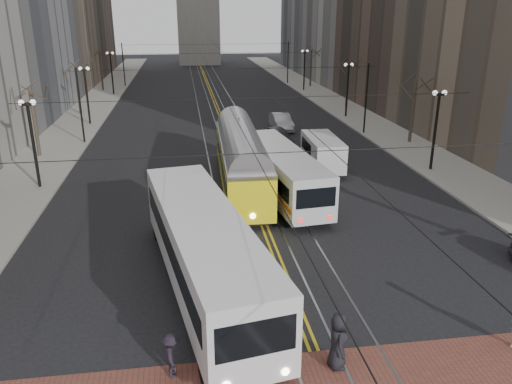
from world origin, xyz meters
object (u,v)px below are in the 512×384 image
object	(u,v)px
streetcar	(241,164)
sedan_silver	(281,122)
rear_bus	(282,174)
cargo_van	(322,154)
pedestrian_a	(338,341)
transit_bus	(204,253)
pedestrian_d	(172,355)
sedan_grey	(278,136)

from	to	relation	value
streetcar	sedan_silver	xyz separation A→B (m)	(5.94, 16.81, -0.85)
rear_bus	cargo_van	bearing A→B (deg)	45.52
cargo_van	pedestrian_a	world-z (taller)	cargo_van
streetcar	sedan_silver	size ratio (longest dim) A/B	2.91
transit_bus	streetcar	world-z (taller)	transit_bus
pedestrian_d	pedestrian_a	bearing A→B (deg)	-102.12
transit_bus	cargo_van	distance (m)	18.30
cargo_van	rear_bus	bearing A→B (deg)	-126.39
pedestrian_a	sedan_silver	bearing A→B (deg)	-2.10
transit_bus	pedestrian_a	bearing A→B (deg)	-63.67
sedan_grey	sedan_silver	world-z (taller)	sedan_grey
transit_bus	sedan_silver	size ratio (longest dim) A/B	2.84
streetcar	rear_bus	xyz separation A→B (m)	(2.30, -2.00, -0.13)
rear_bus	sedan_silver	bearing A→B (deg)	72.57
rear_bus	pedestrian_a	world-z (taller)	rear_bus
streetcar	pedestrian_d	xyz separation A→B (m)	(-4.30, -17.68, -0.87)
cargo_van	pedestrian_d	bearing A→B (deg)	-115.44
streetcar	sedan_grey	xyz separation A→B (m)	(4.50, 10.81, -0.85)
sedan_grey	pedestrian_a	world-z (taller)	pedestrian_a
sedan_silver	pedestrian_d	size ratio (longest dim) A/B	3.16
rear_bus	transit_bus	bearing A→B (deg)	-123.18
sedan_grey	pedestrian_d	distance (m)	29.82
rear_bus	sedan_silver	distance (m)	19.17
cargo_van	sedan_silver	size ratio (longest dim) A/B	1.15
transit_bus	sedan_grey	xyz separation A→B (m)	(7.50, 23.35, -0.91)
sedan_grey	sedan_silver	distance (m)	6.16
sedan_grey	pedestrian_a	distance (m)	29.04
transit_bus	cargo_van	size ratio (longest dim) A/B	2.46
streetcar	sedan_grey	size ratio (longest dim) A/B	3.00
cargo_van	streetcar	bearing A→B (deg)	-151.77
streetcar	pedestrian_d	distance (m)	18.21
pedestrian_d	transit_bus	bearing A→B (deg)	-22.67
sedan_silver	sedan_grey	bearing A→B (deg)	-104.76
sedan_grey	pedestrian_a	xyz separation A→B (m)	(-3.48, -28.83, 0.20)
transit_bus	pedestrian_a	world-z (taller)	transit_bus
pedestrian_a	rear_bus	bearing A→B (deg)	1.36
transit_bus	cargo_van	bearing A→B (deg)	49.34
sedan_silver	streetcar	bearing A→B (deg)	-110.75
transit_bus	sedan_grey	world-z (taller)	transit_bus
rear_bus	streetcar	bearing A→B (deg)	132.52
transit_bus	sedan_grey	distance (m)	24.54
rear_bus	sedan_grey	world-z (taller)	rear_bus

